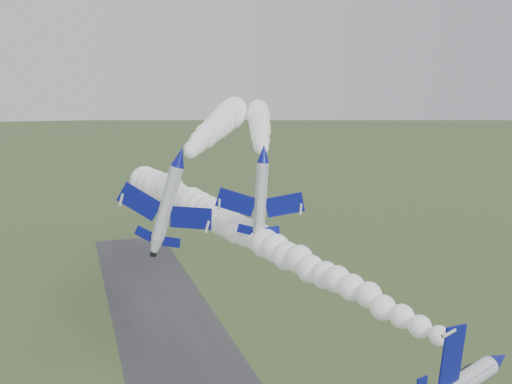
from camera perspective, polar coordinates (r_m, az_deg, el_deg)
jet_lead at (r=51.14m, az=23.18°, el=-15.17°), size 5.10×12.39×10.35m
smoke_trail_jet_lead at (r=76.55m, az=-1.33°, el=-3.86°), size 25.56×69.23×5.29m
jet_pair_left at (r=67.38m, az=-7.63°, el=3.52°), size 11.15×13.32×4.38m
smoke_trail_jet_pair_left at (r=101.32m, az=-3.79°, el=6.65°), size 30.23×59.91×5.81m
jet_pair_right at (r=70.50m, az=0.76°, el=3.89°), size 11.13×12.94×3.29m
smoke_trail_jet_pair_right at (r=106.66m, az=0.36°, el=6.80°), size 24.07×64.36×4.82m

